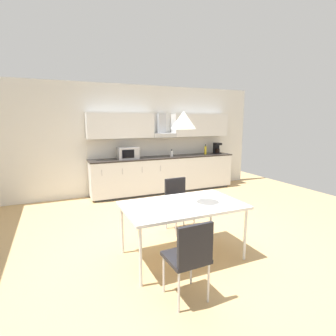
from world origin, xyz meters
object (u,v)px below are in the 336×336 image
Objects in this scene: bottle_yellow at (205,150)px; pendant_lamp at (183,120)px; dining_table at (182,207)px; chair_far_right at (178,199)px; chair_near_left at (190,253)px; coffee_maker at (217,148)px; microwave at (128,153)px; bottle_white at (172,153)px.

pendant_lamp is (-2.30, -3.15, 0.80)m from bottle_yellow.
bottle_yellow is at bearing 53.87° from dining_table.
chair_far_right is (-1.95, -2.30, -0.50)m from bottle_yellow.
bottle_yellow is 3.06m from chair_far_right.
bottle_yellow is 4.82m from chair_near_left.
coffee_maker is at bearing 49.81° from pendant_lamp.
coffee_maker is 5.09m from chair_near_left.
dining_table is 1.79× the size of chair_far_right.
coffee_maker is at bearing 0.59° from microwave.
bottle_yellow reaches higher than chair_far_right.
chair_far_right is at bearing -84.62° from microwave.
bottle_white is 4.30m from chair_near_left.
pendant_lamp is at bearing 116.74° from dining_table.
chair_far_right is at bearing 67.79° from chair_near_left.
dining_table is (-0.13, -3.16, -0.36)m from microwave.
dining_table is at bearing 67.77° from chair_near_left.
microwave reaches higher than bottle_white.
microwave is 1.50× the size of pendant_lamp.
microwave is 2.17m from bottle_yellow.
microwave is 4.08m from chair_near_left.
bottle_yellow is at bearing 56.51° from chair_near_left.
chair_near_left is (-2.65, -4.00, -0.50)m from bottle_yellow.
dining_table is at bearing -130.19° from coffee_maker.
bottle_yellow is (2.17, -0.02, -0.02)m from microwave.
microwave is 1.60× the size of coffee_maker.
microwave is at bearing 177.32° from bottle_white.
microwave is at bearing 179.60° from bottle_yellow.
chair_far_right reaches higher than dining_table.
pendant_lamp reaches higher than chair_near_left.
chair_far_right is (0.70, 1.70, 0.00)m from chair_near_left.
dining_table is at bearing -112.13° from bottle_white.
chair_far_right is at bearing -112.10° from bottle_white.
coffee_maker is at bearing 49.81° from dining_table.
bottle_white is at bearing 67.87° from pendant_lamp.
dining_table is 4.88× the size of pendant_lamp.
pendant_lamp is (-0.35, -0.85, 1.30)m from chair_far_right.
pendant_lamp is at bearing -126.13° from bottle_yellow.
chair_near_left is 1.84m from chair_far_right.
bottle_white is 3.46m from pendant_lamp.
bottle_yellow is 0.31× the size of chair_near_left.
dining_table is at bearing -92.35° from microwave.
bottle_white is at bearing -177.89° from bottle_yellow.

